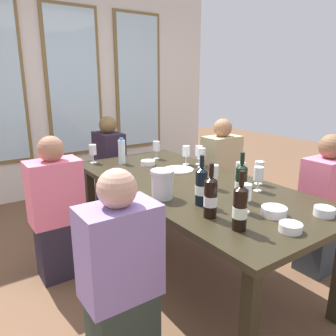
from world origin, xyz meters
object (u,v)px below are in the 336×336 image
wine_glass_0 (214,173)px  seated_person_0 (57,212)px  tasting_bowl_3 (291,227)px  wine_glass_5 (186,152)px  water_bottle (122,152)px  wine_glass_3 (201,154)px  metal_pitcher (162,184)px  wine_bottle_0 (241,182)px  wine_glass_6 (259,175)px  seated_person_2 (121,281)px  wine_bottle_3 (240,208)px  dining_table (189,191)px  seated_person_4 (110,168)px  tasting_bowl_2 (274,211)px  tasting_bowl_1 (324,212)px  wine_bottle_1 (211,197)px  wine_glass_4 (156,147)px  tasting_bowl_0 (148,163)px  seated_person_3 (324,208)px  wine_glass_1 (240,169)px  wine_glass_2 (199,152)px  wine_glass_9 (246,193)px  wine_glass_8 (259,169)px  wine_glass_7 (93,151)px  seated_person_1 (221,174)px  white_plate_0 (178,170)px  wine_bottle_2 (201,186)px

wine_glass_0 → seated_person_0: 1.21m
tasting_bowl_3 → wine_glass_5: 1.45m
water_bottle → wine_glass_3: bearing=-45.4°
seated_person_0 → water_bottle: bearing=23.0°
metal_pitcher → wine_bottle_0: wine_bottle_0 is taller
wine_glass_6 → seated_person_2: seated_person_2 is taller
wine_bottle_3 → wine_glass_3: size_ratio=1.83×
dining_table → seated_person_4: seated_person_4 is taller
tasting_bowl_2 → seated_person_4: seated_person_4 is taller
water_bottle → tasting_bowl_1: bearing=-76.9°
wine_glass_5 → seated_person_2: (-1.18, -1.00, -0.34)m
seated_person_4 → water_bottle: bearing=-103.8°
wine_bottle_1 → wine_bottle_3: (0.02, -0.21, 0.00)m
dining_table → wine_glass_4: 0.84m
wine_glass_5 → tasting_bowl_3: bearing=-105.8°
tasting_bowl_3 → wine_glass_3: wine_glass_3 is taller
tasting_bowl_0 → wine_glass_0: bearing=-87.1°
wine_bottle_0 → seated_person_4: seated_person_4 is taller
wine_bottle_1 → seated_person_3: 1.22m
wine_bottle_0 → seated_person_4: 1.94m
wine_bottle_0 → seated_person_0: 1.38m
wine_glass_1 → seated_person_0: bearing=145.8°
dining_table → wine_glass_2: bearing=43.2°
wine_bottle_1 → wine_glass_9: (0.22, -0.06, 0.00)m
wine_glass_2 → wine_glass_8: 0.70m
wine_glass_3 → dining_table: bearing=-141.0°
wine_glass_3 → seated_person_2: (-1.23, -0.84, -0.34)m
wine_glass_2 → seated_person_3: size_ratio=0.16×
wine_bottle_0 → wine_glass_7: wine_bottle_0 is taller
metal_pitcher → seated_person_4: bearing=77.6°
wine_glass_6 → seated_person_1: seated_person_1 is taller
wine_glass_4 → seated_person_0: (-1.08, -0.28, -0.33)m
white_plate_0 → seated_person_1: 0.80m
wine_glass_3 → wine_glass_4: 0.52m
wine_glass_6 → wine_glass_8: (0.13, 0.10, 0.00)m
metal_pitcher → wine_glass_2: (0.76, 0.54, 0.02)m
wine_bottle_2 → seated_person_0: size_ratio=0.29×
tasting_bowl_1 → metal_pitcher: bearing=127.9°
wine_glass_6 → seated_person_3: (0.59, -0.17, -0.33)m
seated_person_1 → dining_table: bearing=-146.9°
wine_bottle_3 → wine_glass_1: bearing=43.3°
wine_glass_7 → seated_person_1: seated_person_1 is taller
tasting_bowl_2 → wine_glass_7: wine_glass_7 is taller
tasting_bowl_2 → wine_glass_9: 0.19m
white_plate_0 → seated_person_4: 1.14m
tasting_bowl_2 → wine_glass_6: 0.44m
seated_person_4 → seated_person_1: bearing=-45.3°
wine_glass_0 → seated_person_4: (-0.05, 1.64, -0.33)m
tasting_bowl_3 → wine_glass_8: size_ratio=0.68×
tasting_bowl_3 → wine_glass_0: bearing=79.4°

